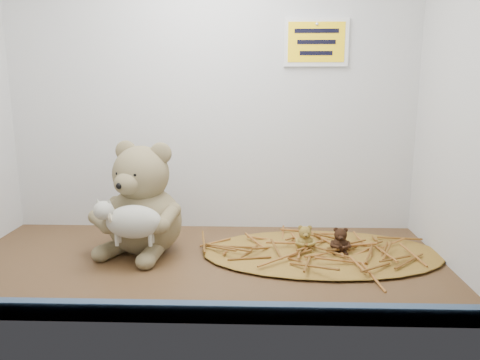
{
  "coord_description": "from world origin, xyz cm",
  "views": [
    {
      "loc": [
        12.93,
        -108.89,
        43.62
      ],
      "look_at": [
        9.28,
        2.27,
        20.53
      ],
      "focal_mm": 35.0,
      "sensor_mm": 36.0,
      "label": 1
    }
  ],
  "objects_px": {
    "toy_lamb": "(134,222)",
    "mini_teddy_tan": "(305,237)",
    "main_teddy": "(144,198)",
    "mini_teddy_brown": "(340,239)"
  },
  "relations": [
    {
      "from": "main_teddy",
      "to": "toy_lamb",
      "type": "height_order",
      "value": "main_teddy"
    },
    {
      "from": "main_teddy",
      "to": "mini_teddy_tan",
      "type": "xyz_separation_m",
      "value": [
        0.42,
        -0.0,
        -0.1
      ]
    },
    {
      "from": "toy_lamb",
      "to": "mini_teddy_tan",
      "type": "distance_m",
      "value": 0.44
    },
    {
      "from": "main_teddy",
      "to": "mini_teddy_brown",
      "type": "height_order",
      "value": "main_teddy"
    },
    {
      "from": "main_teddy",
      "to": "mini_teddy_brown",
      "type": "distance_m",
      "value": 0.52
    },
    {
      "from": "mini_teddy_brown",
      "to": "mini_teddy_tan",
      "type": "bearing_deg",
      "value": 176.54
    },
    {
      "from": "mini_teddy_brown",
      "to": "main_teddy",
      "type": "bearing_deg",
      "value": -175.63
    },
    {
      "from": "mini_teddy_tan",
      "to": "toy_lamb",
      "type": "bearing_deg",
      "value": -167.38
    },
    {
      "from": "main_teddy",
      "to": "mini_teddy_brown",
      "type": "xyz_separation_m",
      "value": [
        0.51,
        -0.02,
        -0.1
      ]
    },
    {
      "from": "toy_lamb",
      "to": "mini_teddy_tan",
      "type": "bearing_deg",
      "value": 13.81
    }
  ]
}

